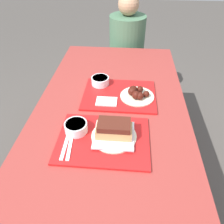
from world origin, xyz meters
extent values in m
plane|color=#4C4742|center=(0.00, 0.00, 0.00)|extent=(12.00, 12.00, 0.00)
cube|color=maroon|center=(0.00, 0.00, 0.71)|extent=(0.86, 1.75, 0.04)
cylinder|color=maroon|center=(-0.37, 0.80, 0.35)|extent=(0.07, 0.07, 0.69)
cylinder|color=maroon|center=(0.37, 0.80, 0.35)|extent=(0.07, 0.07, 0.69)
cube|color=maroon|center=(0.00, 1.10, 0.42)|extent=(0.81, 0.28, 0.04)
cylinder|color=maroon|center=(-0.35, 1.10, 0.20)|extent=(0.06, 0.06, 0.40)
cylinder|color=maroon|center=(0.35, 1.10, 0.20)|extent=(0.06, 0.06, 0.40)
cube|color=red|center=(-0.01, -0.21, 0.74)|extent=(0.43, 0.33, 0.01)
cube|color=red|center=(0.04, 0.17, 0.74)|extent=(0.43, 0.33, 0.01)
cylinder|color=silver|center=(-0.15, -0.17, 0.77)|extent=(0.11, 0.11, 0.05)
cylinder|color=beige|center=(-0.15, -0.17, 0.79)|extent=(0.10, 0.10, 0.01)
cylinder|color=beige|center=(0.04, -0.19, 0.75)|extent=(0.22, 0.22, 0.01)
cube|color=silver|center=(0.04, -0.19, 0.75)|extent=(0.19, 0.19, 0.01)
cube|color=tan|center=(0.04, -0.19, 0.78)|extent=(0.17, 0.09, 0.05)
cube|color=#4C1E14|center=(0.04, -0.19, 0.82)|extent=(0.15, 0.09, 0.03)
cube|color=white|center=(-0.18, -0.27, 0.75)|extent=(0.02, 0.17, 0.00)
cube|color=white|center=(-0.16, -0.27, 0.75)|extent=(0.03, 0.17, 0.00)
cube|color=#A59E93|center=(0.00, -0.13, 0.75)|extent=(0.04, 0.03, 0.01)
cylinder|color=silver|center=(-0.09, 0.27, 0.77)|extent=(0.11, 0.11, 0.05)
cylinder|color=beige|center=(-0.09, 0.27, 0.79)|extent=(0.10, 0.10, 0.01)
cylinder|color=beige|center=(0.15, 0.15, 0.75)|extent=(0.20, 0.20, 0.01)
sphere|color=#42140C|center=(0.20, 0.14, 0.77)|extent=(0.04, 0.04, 0.04)
sphere|color=#42140C|center=(0.16, 0.19, 0.77)|extent=(0.04, 0.04, 0.04)
sphere|color=#42140C|center=(0.12, 0.17, 0.77)|extent=(0.05, 0.05, 0.05)
sphere|color=#42140C|center=(0.12, 0.15, 0.78)|extent=(0.05, 0.05, 0.05)
sphere|color=#42140C|center=(0.14, 0.12, 0.78)|extent=(0.05, 0.05, 0.05)
sphere|color=#42140C|center=(0.16, 0.11, 0.77)|extent=(0.04, 0.04, 0.04)
cube|color=white|center=(-0.03, 0.08, 0.75)|extent=(0.12, 0.08, 0.01)
cylinder|color=#477051|center=(0.06, 1.10, 0.69)|extent=(0.33, 0.33, 0.49)
sphere|color=tan|center=(0.06, 1.10, 1.02)|extent=(0.18, 0.18, 0.18)
camera|label=1|loc=(0.09, -0.91, 1.50)|focal=35.00mm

